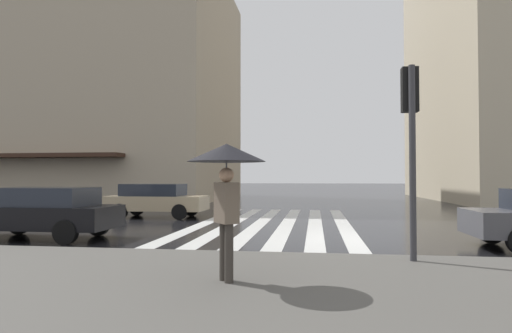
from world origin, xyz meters
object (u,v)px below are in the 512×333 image
Objects in this scene: traffic_signal_post at (411,120)px; car_champagne at (156,199)px; pedestrian_approaching_kerb at (226,166)px; car_black at (42,211)px.

traffic_signal_post reaches higher than car_champagne.
traffic_signal_post is 12.49m from car_champagne.
traffic_signal_post is 1.78× the size of pedestrian_approaching_kerb.
traffic_signal_post is 3.85m from pedestrian_approaching_kerb.
car_black is 2.02× the size of pedestrian_approaching_kerb.
car_champagne is 12.38m from pedestrian_approaching_kerb.
pedestrian_approaching_kerb reaches higher than car_black.
pedestrian_approaching_kerb is (-11.11, -5.34, 1.10)m from car_champagne.
car_champagne is at bearing 43.12° from traffic_signal_post.
car_black is 1.00× the size of car_champagne.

